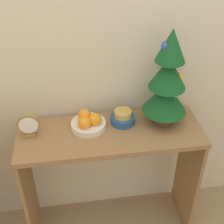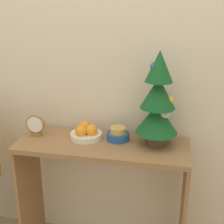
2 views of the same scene
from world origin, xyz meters
name	(u,v)px [view 1 (image 1 of 2)]	position (x,y,z in m)	size (l,w,h in m)	color
back_wall	(104,40)	(0.00, 0.41, 1.25)	(7.00, 0.05, 2.50)	beige
console_table	(110,160)	(0.00, 0.18, 0.61)	(1.01, 0.36, 0.81)	olive
mini_tree	(167,81)	(0.31, 0.23, 1.08)	(0.24, 0.24, 0.55)	#4C3828
fruit_bowl	(88,122)	(-0.11, 0.24, 0.85)	(0.19, 0.19, 0.09)	silver
singing_bowl	(123,118)	(0.08, 0.25, 0.85)	(0.14, 0.14, 0.08)	#235189
desk_clock	(29,126)	(-0.43, 0.21, 0.88)	(0.12, 0.04, 0.14)	olive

